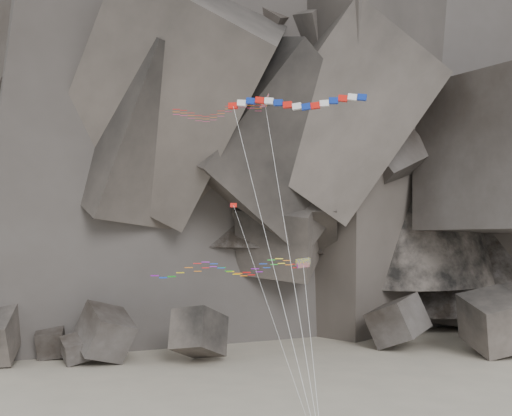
{
  "coord_description": "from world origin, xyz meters",
  "views": [
    {
      "loc": [
        -2.93,
        -49.83,
        16.35
      ],
      "look_at": [
        0.92,
        6.0,
        18.31
      ],
      "focal_mm": 45.0,
      "sensor_mm": 36.0,
      "label": 1
    }
  ],
  "objects": [
    {
      "name": "boulder_field",
      "position": [
        -1.37,
        33.95,
        2.87
      ],
      "size": [
        83.96,
        19.73,
        10.03
      ],
      "color": "#47423F",
      "rests_on": "ground"
    },
    {
      "name": "delta_kite",
      "position": [
        -2.72,
        4.22,
        26.46
      ],
      "size": [
        10.79,
        14.29,
        26.71
      ],
      "rotation": [
        0.0,
        0.0,
        0.33
      ],
      "color": "red",
      "rests_on": "ground"
    },
    {
      "name": "banner_kite",
      "position": [
        3.99,
        2.18,
        26.77
      ],
      "size": [
        11.24,
        13.58,
        26.1
      ],
      "rotation": [
        0.0,
        0.0,
        -0.25
      ],
      "color": "red",
      "rests_on": "ground"
    },
    {
      "name": "parafoil_kite",
      "position": [
        -1.93,
        1.76,
        13.34
      ],
      "size": [
        13.27,
        12.25,
        12.75
      ],
      "rotation": [
        0.0,
        0.0,
        0.26
      ],
      "color": "yellow",
      "rests_on": "ground"
    },
    {
      "name": "pennant_kite",
      "position": [
        0.04,
        -0.91,
        14.35
      ],
      "size": [
        5.61,
        11.3,
        17.18
      ],
      "rotation": [
        0.0,
        0.0,
        0.05
      ],
      "color": "red",
      "rests_on": "ground"
    },
    {
      "name": "headland",
      "position": [
        0.0,
        70.0,
        42.0
      ],
      "size": [
        110.0,
        70.0,
        84.0
      ],
      "primitive_type": null,
      "color": "#554C46",
      "rests_on": "ground"
    }
  ]
}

